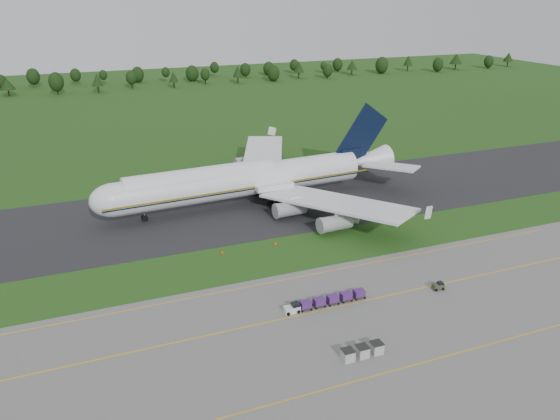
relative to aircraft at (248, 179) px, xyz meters
name	(u,v)px	position (x,y,z in m)	size (l,w,h in m)	color
ground	(273,256)	(-4.80, -29.99, -6.49)	(600.00, 600.00, 0.00)	#1F4514
apron	(354,352)	(-4.80, -63.99, -6.46)	(300.00, 52.00, 0.06)	#63635F
taxiway	(233,208)	(-4.80, -1.99, -6.45)	(300.00, 40.00, 0.08)	black
apron_markings	(333,326)	(-4.80, -56.97, -6.42)	(300.00, 30.20, 0.01)	#E7A10D
tree_line	(94,79)	(-23.91, 189.37, -0.24)	(528.17, 22.66, 11.88)	black
aircraft	(248,179)	(0.00, 0.00, 0.00)	(80.88, 78.71, 22.72)	silver
baggage_train	(324,301)	(-3.33, -50.71, -5.60)	(15.07, 1.60, 1.54)	silver
utility_cart	(438,287)	(18.11, -53.36, -5.89)	(2.10, 1.40, 1.09)	#343827
uld_row	(362,351)	(-4.28, -65.46, -5.55)	(6.57, 1.77, 1.75)	#A6A6A6
edge_markers	(249,248)	(-8.37, -25.36, -6.21)	(12.17, 0.30, 0.60)	#E54707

